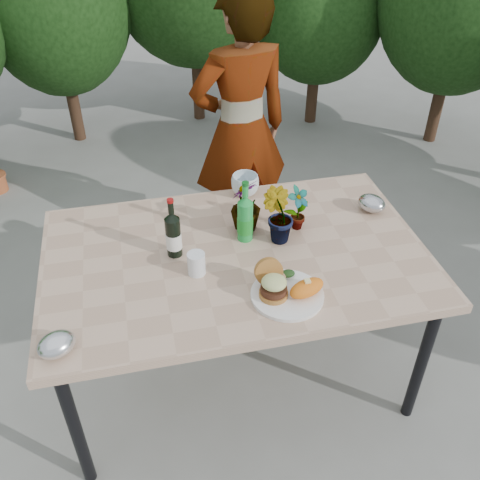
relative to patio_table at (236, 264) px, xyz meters
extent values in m
plane|color=slate|center=(0.00, 0.00, -0.69)|extent=(80.00, 80.00, 0.00)
cube|color=tan|center=(0.00, 0.00, 0.04)|extent=(1.60, 1.00, 0.04)
cylinder|color=black|center=(-0.72, -0.42, -0.34)|extent=(0.05, 0.05, 0.71)
cylinder|color=black|center=(0.72, -0.42, -0.34)|extent=(0.05, 0.05, 0.71)
cylinder|color=black|center=(-0.72, 0.42, -0.34)|extent=(0.05, 0.05, 0.71)
cylinder|color=black|center=(0.72, 0.42, -0.34)|extent=(0.05, 0.05, 0.71)
cylinder|color=#382316|center=(-0.80, 2.80, -0.48)|extent=(0.10, 0.10, 0.42)
cylinder|color=#382316|center=(0.30, 3.00, -0.44)|extent=(0.10, 0.10, 0.50)
cylinder|color=#382316|center=(1.30, 2.70, -0.50)|extent=(0.10, 0.10, 0.38)
ellipsoid|color=#214A18|center=(1.30, 2.70, 0.28)|extent=(1.09, 1.09, 1.18)
cylinder|color=#382316|center=(2.20, 2.10, -0.47)|extent=(0.10, 0.10, 0.44)
cylinder|color=white|center=(0.14, -0.30, 0.06)|extent=(0.28, 0.28, 0.01)
cylinder|color=#B7722D|center=(0.08, -0.30, 0.08)|extent=(0.11, 0.11, 0.02)
cylinder|color=#472314|center=(0.08, -0.30, 0.10)|extent=(0.10, 0.10, 0.02)
ellipsoid|color=beige|center=(0.08, -0.30, 0.14)|extent=(0.10, 0.10, 0.04)
cylinder|color=#B7722D|center=(0.08, -0.22, 0.13)|extent=(0.11, 0.06, 0.11)
ellipsoid|color=orange|center=(0.20, -0.32, 0.10)|extent=(0.17, 0.12, 0.06)
ellipsoid|color=olive|center=(0.14, -0.21, 0.08)|extent=(0.04, 0.04, 0.02)
ellipsoid|color=#193814|center=(0.17, -0.20, 0.09)|extent=(0.06, 0.04, 0.03)
cylinder|color=black|center=(-0.25, 0.05, 0.15)|extent=(0.06, 0.06, 0.18)
cylinder|color=white|center=(-0.25, 0.05, 0.13)|extent=(0.07, 0.07, 0.07)
cone|color=black|center=(-0.25, 0.05, 0.25)|extent=(0.06, 0.06, 0.03)
cylinder|color=black|center=(-0.25, 0.05, 0.29)|extent=(0.02, 0.02, 0.05)
cylinder|color=maroon|center=(-0.25, 0.05, 0.32)|extent=(0.03, 0.03, 0.01)
cylinder|color=green|center=(0.06, 0.09, 0.15)|extent=(0.07, 0.07, 0.18)
cylinder|color=#198C26|center=(0.06, 0.09, 0.13)|extent=(0.07, 0.07, 0.07)
cone|color=green|center=(0.06, 0.09, 0.26)|extent=(0.07, 0.07, 0.03)
cylinder|color=green|center=(0.06, 0.09, 0.30)|extent=(0.03, 0.03, 0.06)
cylinder|color=#0C5919|center=(0.06, 0.09, 0.33)|extent=(0.03, 0.03, 0.01)
cylinder|color=white|center=(-0.18, -0.09, 0.10)|extent=(0.07, 0.07, 0.09)
imported|color=#29581E|center=(0.30, 0.12, 0.16)|extent=(0.13, 0.12, 0.21)
imported|color=#28501B|center=(0.19, 0.06, 0.18)|extent=(0.17, 0.17, 0.25)
imported|color=#25541C|center=(0.08, 0.17, 0.18)|extent=(0.19, 0.19, 0.24)
imported|color=silver|center=(0.14, 0.44, 0.11)|extent=(0.14, 0.14, 0.11)
ellipsoid|color=silver|center=(-0.70, -0.39, 0.10)|extent=(0.17, 0.16, 0.08)
ellipsoid|color=#B2B4B9|center=(0.68, 0.18, 0.10)|extent=(0.16, 0.17, 0.08)
imported|color=#926749|center=(0.25, 1.01, 0.11)|extent=(0.64, 0.48, 1.61)
camera|label=1|loc=(-0.37, -1.71, 1.46)|focal=40.00mm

